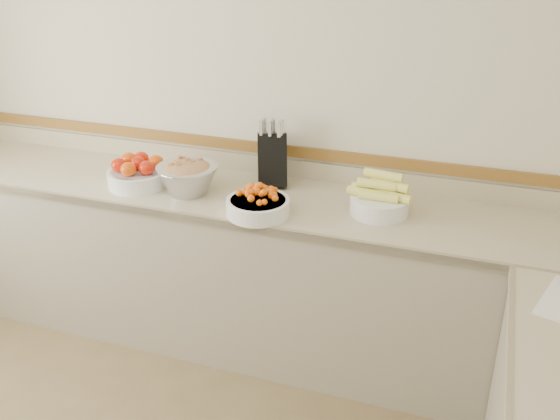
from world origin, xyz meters
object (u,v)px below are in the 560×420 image
(knife_block, at_px, (272,158))
(cherry_tomato_bowl, at_px, (258,204))
(rhubarb_bowl, at_px, (188,176))
(tomato_bowl, at_px, (137,173))
(corn_bowl, at_px, (380,200))

(knife_block, relative_size, cherry_tomato_bowl, 1.20)
(rhubarb_bowl, bearing_deg, tomato_bowl, 178.41)
(tomato_bowl, distance_m, cherry_tomato_bowl, 0.75)
(knife_block, height_order, cherry_tomato_bowl, knife_block)
(tomato_bowl, relative_size, cherry_tomato_bowl, 1.04)
(knife_block, bearing_deg, cherry_tomato_bowl, -80.27)
(knife_block, height_order, rhubarb_bowl, knife_block)
(rhubarb_bowl, bearing_deg, knife_block, 34.23)
(tomato_bowl, relative_size, corn_bowl, 1.01)
(tomato_bowl, distance_m, corn_bowl, 1.29)
(knife_block, distance_m, rhubarb_bowl, 0.45)
(corn_bowl, xyz_separation_m, rhubarb_bowl, (-0.98, -0.08, 0.02))
(knife_block, bearing_deg, corn_bowl, -15.40)
(knife_block, height_order, corn_bowl, knife_block)
(corn_bowl, bearing_deg, cherry_tomato_bowl, -158.95)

